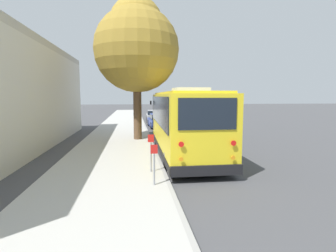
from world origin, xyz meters
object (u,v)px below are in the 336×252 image
at_px(parked_sedan_silver, 154,116).
at_px(street_tree, 137,44).
at_px(parked_sedan_blue, 159,121).
at_px(sign_post_far, 151,153).
at_px(shuttle_bus, 183,120).
at_px(sign_post_near, 154,164).

xyz_separation_m(parked_sedan_silver, street_tree, (-12.99, 2.13, 5.59)).
height_order(parked_sedan_blue, street_tree, street_tree).
distance_m(parked_sedan_silver, sign_post_far, 20.78).
distance_m(street_tree, sign_post_far, 9.38).
distance_m(shuttle_bus, sign_post_near, 5.27).
bearing_deg(parked_sedan_silver, sign_post_near, 177.49).
bearing_deg(sign_post_near, parked_sedan_silver, -4.59).
bearing_deg(street_tree, parked_sedan_blue, -15.89).
relative_size(parked_sedan_silver, street_tree, 0.47).
bearing_deg(sign_post_far, parked_sedan_silver, -4.92).
height_order(shuttle_bus, street_tree, street_tree).
bearing_deg(shuttle_bus, sign_post_far, 151.59).
relative_size(parked_sedan_silver, sign_post_far, 3.09).
bearing_deg(shuttle_bus, sign_post_near, 159.54).
distance_m(parked_sedan_silver, street_tree, 14.30).
xyz_separation_m(street_tree, sign_post_near, (-9.19, -0.35, -5.38)).
height_order(street_tree, sign_post_near, street_tree).
relative_size(parked_sedan_silver, sign_post_near, 3.34).
relative_size(parked_sedan_blue, parked_sedan_silver, 1.03).
distance_m(street_tree, sign_post_near, 10.66).
height_order(parked_sedan_blue, sign_post_far, sign_post_far).
xyz_separation_m(shuttle_bus, parked_sedan_silver, (17.35, 0.08, -1.14)).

